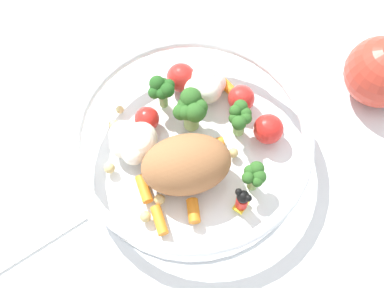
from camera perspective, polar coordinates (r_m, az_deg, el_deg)
The scene contains 3 objects.
ground_plane at distance 0.57m, azimuth -0.73°, elevation -0.17°, with size 2.40×2.40×0.00m, color white.
food_container at distance 0.54m, azimuth -0.33°, elevation 0.62°, with size 0.25×0.25×0.07m.
loose_apple at distance 0.61m, azimuth 20.22°, elevation 7.53°, with size 0.08×0.08×0.09m.
Camera 1 is at (-0.16, 0.20, 0.51)m, focal length 48.00 mm.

